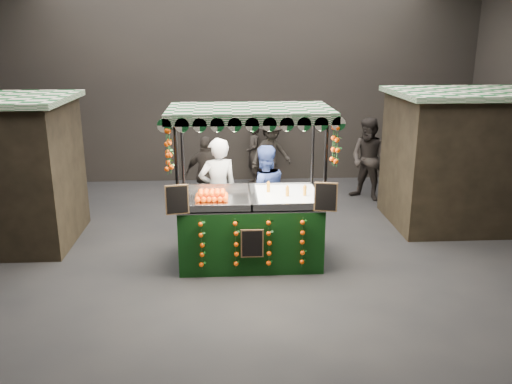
{
  "coord_description": "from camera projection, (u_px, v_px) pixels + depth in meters",
  "views": [
    {
      "loc": [
        -0.28,
        -8.2,
        3.59
      ],
      "look_at": [
        0.23,
        0.16,
        1.1
      ],
      "focal_mm": 37.07,
      "sensor_mm": 36.0,
      "label": 1
    }
  ],
  "objects": [
    {
      "name": "ground",
      "position": [
        243.0,
        257.0,
        8.88
      ],
      "size": [
        12.0,
        12.0,
        0.0
      ],
      "primitive_type": "plane",
      "color": "black",
      "rests_on": "ground"
    },
    {
      "name": "shopper_5",
      "position": [
        401.0,
        152.0,
        12.42
      ],
      "size": [
        1.68,
        1.58,
        1.89
      ],
      "rotation": [
        0.0,
        0.0,
        2.42
      ],
      "color": "#2B2523",
      "rests_on": "ground"
    },
    {
      "name": "shopper_1",
      "position": [
        369.0,
        159.0,
        11.79
      ],
      "size": [
        1.14,
        1.13,
        1.85
      ],
      "rotation": [
        0.0,
        0.0,
        -0.74
      ],
      "color": "black",
      "rests_on": "ground"
    },
    {
      "name": "shopper_4",
      "position": [
        54.0,
        180.0,
        10.75
      ],
      "size": [
        0.84,
        0.65,
        1.51
      ],
      "rotation": [
        0.0,
        0.0,
        3.39
      ],
      "color": "black",
      "rests_on": "ground"
    },
    {
      "name": "shopper_6",
      "position": [
        254.0,
        153.0,
        13.09
      ],
      "size": [
        0.48,
        0.63,
        1.54
      ],
      "rotation": [
        0.0,
        0.0,
        -1.35
      ],
      "color": "black",
      "rests_on": "ground"
    },
    {
      "name": "vendor_grey",
      "position": [
        218.0,
        191.0,
        9.31
      ],
      "size": [
        0.8,
        0.64,
        1.9
      ],
      "rotation": [
        0.0,
        0.0,
        3.44
      ],
      "color": "gray",
      "rests_on": "ground"
    },
    {
      "name": "shopper_2",
      "position": [
        207.0,
        175.0,
        11.0
      ],
      "size": [
        1.01,
        0.67,
        1.6
      ],
      "rotation": [
        0.0,
        0.0,
        2.82
      ],
      "color": "black",
      "rests_on": "ground"
    },
    {
      "name": "shopper_0",
      "position": [
        51.0,
        179.0,
        10.16
      ],
      "size": [
        0.77,
        0.61,
        1.85
      ],
      "rotation": [
        0.0,
        0.0,
        0.27
      ],
      "color": "#292321",
      "rests_on": "ground"
    },
    {
      "name": "juice_stall",
      "position": [
        251.0,
        216.0,
        8.52
      ],
      "size": [
        2.61,
        1.53,
        2.53
      ],
      "color": "black",
      "rests_on": "ground"
    },
    {
      "name": "neighbour_stall_right",
      "position": [
        467.0,
        158.0,
        10.2
      ],
      "size": [
        3.0,
        2.2,
        2.6
      ],
      "color": "black",
      "rests_on": "ground"
    },
    {
      "name": "vendor_blue",
      "position": [
        264.0,
        193.0,
        9.45
      ],
      "size": [
        0.96,
        0.81,
        1.75
      ],
      "rotation": [
        0.0,
        0.0,
        3.33
      ],
      "color": "navy",
      "rests_on": "ground"
    },
    {
      "name": "market_hall",
      "position": [
        242.0,
        49.0,
        7.92
      ],
      "size": [
        12.1,
        10.1,
        5.05
      ],
      "color": "black",
      "rests_on": "ground"
    },
    {
      "name": "shopper_3",
      "position": [
        271.0,
        154.0,
        12.7
      ],
      "size": [
        1.25,
        1.04,
        1.69
      ],
      "rotation": [
        0.0,
        0.0,
        0.46
      ],
      "color": "black",
      "rests_on": "ground"
    }
  ]
}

